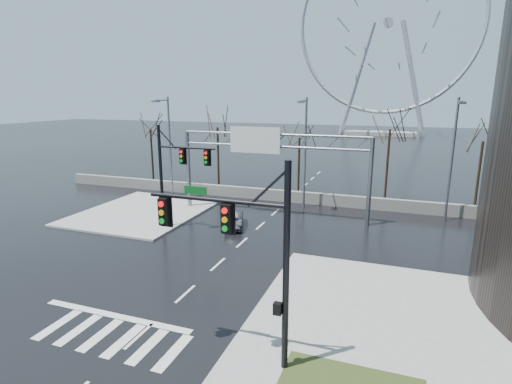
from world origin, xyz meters
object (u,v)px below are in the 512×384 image
at_px(sign_gantry, 268,156).
at_px(signal_mast_far, 173,168).
at_px(car, 234,219).
at_px(ferris_wheel, 388,30).
at_px(signal_mast_near, 250,245).

bearing_deg(sign_gantry, signal_mast_far, -132.47).
distance_m(signal_mast_far, sign_gantry, 8.14).
bearing_deg(car, ferris_wheel, 65.39).
relative_size(sign_gantry, car, 4.30).
bearing_deg(ferris_wheel, sign_gantry, -93.84).
xyz_separation_m(sign_gantry, car, (-1.53, -3.84, -4.55)).
bearing_deg(car, sign_gantry, 48.41).
bearing_deg(signal_mast_near, sign_gantry, 106.19).
relative_size(sign_gantry, ferris_wheel, 0.32).
xyz_separation_m(signal_mast_near, car, (-7.04, 15.16, -4.25)).
bearing_deg(signal_mast_near, car, 114.92).
xyz_separation_m(signal_mast_near, signal_mast_far, (-11.01, 13.00, -0.04)).
distance_m(sign_gantry, car, 6.15).
distance_m(ferris_wheel, car, 87.94).
relative_size(signal_mast_far, sign_gantry, 0.49).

